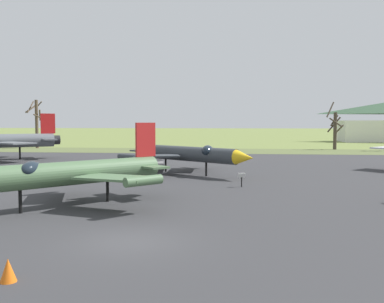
% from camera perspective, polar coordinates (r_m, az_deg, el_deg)
% --- Properties ---
extents(ground_plane, '(600.00, 600.00, 0.00)m').
position_cam_1_polar(ground_plane, '(16.89, -8.27, -11.72)').
color(ground_plane, olive).
extents(asphalt_apron, '(97.73, 56.78, 0.05)m').
position_cam_1_polar(asphalt_apron, '(33.35, -0.98, -3.88)').
color(asphalt_apron, '#333335').
rests_on(asphalt_apron, ground).
extents(grass_verge_strip, '(157.73, 12.00, 0.06)m').
position_cam_1_polar(grass_verge_strip, '(67.45, 2.62, 0.06)').
color(grass_verge_strip, '#576237').
rests_on(grass_verge_strip, ground).
extents(jet_fighter_front_right, '(10.59, 10.80, 4.50)m').
position_cam_1_polar(jet_fighter_front_right, '(23.70, -16.47, -2.76)').
color(jet_fighter_front_right, '#4C6B47').
rests_on(jet_fighter_front_right, ground).
extents(jet_fighter_rear_center, '(11.45, 10.46, 4.43)m').
position_cam_1_polar(jet_fighter_rear_center, '(37.32, -0.62, -0.23)').
color(jet_fighter_rear_center, '#33383D').
rests_on(jet_fighter_rear_center, ground).
extents(info_placard_rear_center, '(0.49, 0.26, 1.03)m').
position_cam_1_polar(info_placard_rear_center, '(30.15, 6.53, -3.58)').
color(info_placard_rear_center, black).
rests_on(info_placard_rear_center, ground).
extents(bare_tree_far_left, '(2.94, 2.90, 8.33)m').
position_cam_1_polar(bare_tree_far_left, '(79.43, -19.76, 3.75)').
color(bare_tree_far_left, brown).
rests_on(bare_tree_far_left, ground).
extents(bare_tree_left_of_center, '(2.81, 2.72, 7.86)m').
position_cam_1_polar(bare_tree_left_of_center, '(74.63, 18.26, 2.94)').
color(bare_tree_left_of_center, '#42382D').
rests_on(bare_tree_left_of_center, ground).
extents(traffic_cone, '(0.50, 0.50, 0.72)m').
position_cam_1_polar(traffic_cone, '(13.63, -23.00, -14.26)').
color(traffic_cone, orange).
rests_on(traffic_cone, ground).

